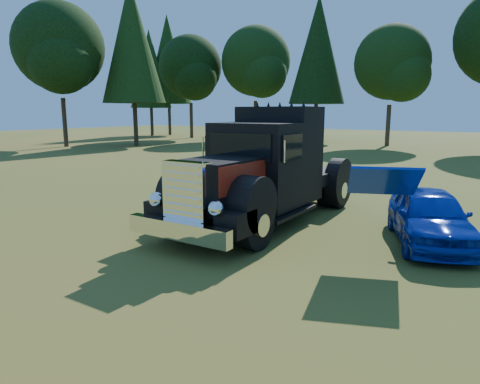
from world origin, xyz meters
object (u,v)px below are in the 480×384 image
(diamond_t_truck, at_px, (263,174))
(distant_teal_car, at_px, (235,136))
(spectator_near, at_px, (227,184))
(spectator_far, at_px, (224,178))
(hotrod_coupe, at_px, (429,216))

(diamond_t_truck, xyz_separation_m, distant_teal_car, (-17.22, 24.38, -0.68))
(spectator_near, xyz_separation_m, spectator_far, (-0.20, 0.17, 0.13))
(diamond_t_truck, relative_size, spectator_far, 3.74)
(diamond_t_truck, bearing_deg, hotrod_coupe, 5.32)
(hotrod_coupe, height_order, spectator_far, spectator_far)
(diamond_t_truck, xyz_separation_m, spectator_far, (-1.59, 0.53, -0.32))
(hotrod_coupe, relative_size, spectator_far, 2.19)
(spectator_far, height_order, distant_teal_car, spectator_far)
(spectator_near, xyz_separation_m, distant_teal_car, (-15.83, 24.03, -0.23))
(spectator_far, bearing_deg, spectator_near, -114.66)
(hotrod_coupe, bearing_deg, distant_teal_car, 131.50)
(hotrod_coupe, bearing_deg, spectator_far, 178.45)
(spectator_near, distance_m, distant_teal_car, 28.78)
(diamond_t_truck, height_order, spectator_far, diamond_t_truck)
(hotrod_coupe, xyz_separation_m, spectator_far, (-5.61, 0.15, 0.33))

